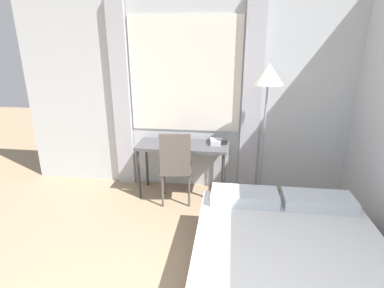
% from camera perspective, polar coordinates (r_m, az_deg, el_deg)
% --- Properties ---
extents(wall_back_with_window, '(5.00, 0.13, 2.70)m').
position_cam_1_polar(wall_back_with_window, '(4.10, 0.84, 9.50)').
color(wall_back_with_window, silver).
rests_on(wall_back_with_window, ground_plane).
extents(desk, '(1.19, 0.47, 0.73)m').
position_cam_1_polar(desk, '(4.00, -1.90, -1.01)').
color(desk, '#4C4C51').
rests_on(desk, ground_plane).
extents(desk_chair, '(0.45, 0.45, 0.99)m').
position_cam_1_polar(desk_chair, '(3.81, -3.13, -3.81)').
color(desk_chair, '#59514C').
rests_on(desk_chair, ground_plane).
extents(bed, '(1.62, 1.90, 0.58)m').
position_cam_1_polar(bed, '(2.79, 18.22, -22.22)').
color(bed, slate).
rests_on(bed, ground_plane).
extents(standing_lamp, '(0.36, 0.36, 1.80)m').
position_cam_1_polar(standing_lamp, '(3.66, 14.16, 10.34)').
color(standing_lamp, '#4C4C51').
rests_on(standing_lamp, ground_plane).
extents(telephone, '(0.15, 0.14, 0.09)m').
position_cam_1_polar(telephone, '(3.96, 4.58, 0.42)').
color(telephone, silver).
rests_on(telephone, desk).
extents(book, '(0.23, 0.19, 0.02)m').
position_cam_1_polar(book, '(4.05, -4.04, 0.43)').
color(book, '#4C4238').
rests_on(book, desk).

